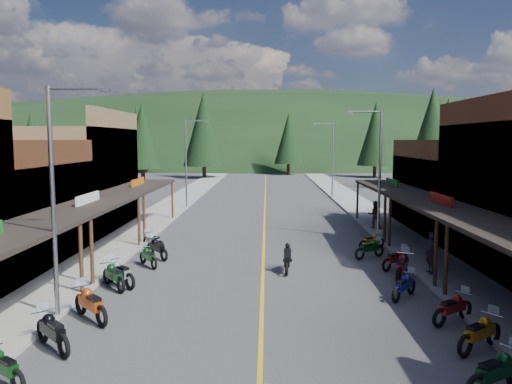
# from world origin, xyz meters

# --- Properties ---
(ground) EXTENTS (220.00, 220.00, 0.00)m
(ground) POSITION_xyz_m (0.00, 0.00, 0.00)
(ground) COLOR #38383A
(ground) RESTS_ON ground
(centerline) EXTENTS (0.15, 90.00, 0.01)m
(centerline) POSITION_xyz_m (0.00, 20.00, 0.01)
(centerline) COLOR gold
(centerline) RESTS_ON ground
(sidewalk_west) EXTENTS (3.40, 94.00, 0.15)m
(sidewalk_west) POSITION_xyz_m (-8.70, 20.00, 0.07)
(sidewalk_west) COLOR gray
(sidewalk_west) RESTS_ON ground
(sidewalk_east) EXTENTS (3.40, 94.00, 0.15)m
(sidewalk_east) POSITION_xyz_m (8.70, 20.00, 0.07)
(sidewalk_east) COLOR gray
(sidewalk_east) RESTS_ON ground
(shop_west_3) EXTENTS (10.90, 10.20, 8.20)m
(shop_west_3) POSITION_xyz_m (-13.78, 11.30, 3.52)
(shop_west_3) COLOR brown
(shop_west_3) RESTS_ON ground
(shop_east_3) EXTENTS (10.90, 10.20, 6.20)m
(shop_east_3) POSITION_xyz_m (13.75, 11.30, 2.53)
(shop_east_3) COLOR #4C2D16
(shop_east_3) RESTS_ON ground
(streetlight_0) EXTENTS (2.16, 0.18, 8.00)m
(streetlight_0) POSITION_xyz_m (-6.95, -6.00, 4.46)
(streetlight_0) COLOR gray
(streetlight_0) RESTS_ON ground
(streetlight_1) EXTENTS (2.16, 0.18, 8.00)m
(streetlight_1) POSITION_xyz_m (-6.95, 22.00, 4.46)
(streetlight_1) COLOR gray
(streetlight_1) RESTS_ON ground
(streetlight_2) EXTENTS (2.16, 0.18, 8.00)m
(streetlight_2) POSITION_xyz_m (6.95, 8.00, 4.46)
(streetlight_2) COLOR gray
(streetlight_2) RESTS_ON ground
(streetlight_3) EXTENTS (2.16, 0.18, 8.00)m
(streetlight_3) POSITION_xyz_m (6.95, 30.00, 4.46)
(streetlight_3) COLOR gray
(streetlight_3) RESTS_ON ground
(ridge_hill) EXTENTS (310.00, 140.00, 60.00)m
(ridge_hill) POSITION_xyz_m (0.00, 135.00, 0.00)
(ridge_hill) COLOR black
(ridge_hill) RESTS_ON ground
(pine_0) EXTENTS (5.04, 5.04, 11.00)m
(pine_0) POSITION_xyz_m (-40.00, 62.00, 6.48)
(pine_0) COLOR black
(pine_0) RESTS_ON ground
(pine_1) EXTENTS (5.88, 5.88, 12.50)m
(pine_1) POSITION_xyz_m (-24.00, 70.00, 7.24)
(pine_1) COLOR black
(pine_1) RESTS_ON ground
(pine_2) EXTENTS (6.72, 6.72, 14.00)m
(pine_2) POSITION_xyz_m (-10.00, 58.00, 7.99)
(pine_2) COLOR black
(pine_2) RESTS_ON ground
(pine_3) EXTENTS (5.04, 5.04, 11.00)m
(pine_3) POSITION_xyz_m (4.00, 66.00, 6.48)
(pine_3) COLOR black
(pine_3) RESTS_ON ground
(pine_4) EXTENTS (5.88, 5.88, 12.50)m
(pine_4) POSITION_xyz_m (18.00, 60.00, 7.24)
(pine_4) COLOR black
(pine_4) RESTS_ON ground
(pine_5) EXTENTS (6.72, 6.72, 14.00)m
(pine_5) POSITION_xyz_m (34.00, 72.00, 7.99)
(pine_5) COLOR black
(pine_5) RESTS_ON ground
(pine_7) EXTENTS (5.88, 5.88, 12.50)m
(pine_7) POSITION_xyz_m (-32.00, 76.00, 7.24)
(pine_7) COLOR black
(pine_7) RESTS_ON ground
(pine_8) EXTENTS (4.48, 4.48, 10.00)m
(pine_8) POSITION_xyz_m (-22.00, 40.00, 5.98)
(pine_8) COLOR black
(pine_8) RESTS_ON ground
(pine_9) EXTENTS (4.93, 4.93, 10.80)m
(pine_9) POSITION_xyz_m (24.00, 45.00, 6.38)
(pine_9) COLOR black
(pine_9) RESTS_ON ground
(pine_10) EXTENTS (5.38, 5.38, 11.60)m
(pine_10) POSITION_xyz_m (-18.00, 50.00, 6.78)
(pine_10) COLOR black
(pine_10) RESTS_ON ground
(pine_11) EXTENTS (5.82, 5.82, 12.40)m
(pine_11) POSITION_xyz_m (20.00, 38.00, 7.19)
(pine_11) COLOR black
(pine_11) RESTS_ON ground
(bike_west_3) EXTENTS (1.91, 1.56, 1.07)m
(bike_west_3) POSITION_xyz_m (-6.49, -10.73, 0.54)
(bike_west_3) COLOR #0C3C11
(bike_west_3) RESTS_ON ground
(bike_west_4) EXTENTS (2.09, 2.10, 1.27)m
(bike_west_4) POSITION_xyz_m (-6.15, -8.59, 0.64)
(bike_west_4) COLOR black
(bike_west_4) RESTS_ON ground
(bike_west_5) EXTENTS (2.17, 2.21, 1.33)m
(bike_west_5) POSITION_xyz_m (-5.87, -6.18, 0.66)
(bike_west_5) COLOR #B83E0D
(bike_west_5) RESTS_ON ground
(bike_west_6) EXTENTS (1.91, 2.14, 1.23)m
(bike_west_6) POSITION_xyz_m (-6.21, -2.48, 0.62)
(bike_west_6) COLOR #0B3B17
(bike_west_6) RESTS_ON ground
(bike_west_7) EXTENTS (2.12, 2.09, 1.28)m
(bike_west_7) POSITION_xyz_m (-6.07, -2.09, 0.64)
(bike_west_7) COLOR gray
(bike_west_7) RESTS_ON ground
(bike_west_8) EXTENTS (1.65, 1.92, 1.09)m
(bike_west_8) POSITION_xyz_m (-5.63, 1.18, 0.55)
(bike_west_8) COLOR #0B3910
(bike_west_8) RESTS_ON ground
(bike_west_9) EXTENTS (1.92, 2.11, 1.23)m
(bike_west_9) POSITION_xyz_m (-5.57, 2.87, 0.61)
(bike_west_9) COLOR black
(bike_west_9) RESTS_ON ground
(bike_west_10) EXTENTS (1.87, 1.82, 1.12)m
(bike_west_10) POSITION_xyz_m (-6.25, 4.99, 0.56)
(bike_west_10) COLOR gray
(bike_west_10) RESTS_ON ground
(bike_east_3) EXTENTS (2.25, 1.76, 1.25)m
(bike_east_3) POSITION_xyz_m (5.79, -10.91, 0.62)
(bike_east_3) COLOR #0B3818
(bike_east_3) RESTS_ON ground
(bike_east_4) EXTENTS (2.11, 1.83, 1.21)m
(bike_east_4) POSITION_xyz_m (6.46, -8.37, 0.60)
(bike_east_4) COLOR #A0680B
(bike_east_4) RESTS_ON ground
(bike_east_5) EXTENTS (2.04, 1.71, 1.15)m
(bike_east_5) POSITION_xyz_m (6.49, -6.12, 0.58)
(bike_east_5) COLOR maroon
(bike_east_5) RESTS_ON ground
(bike_east_6) EXTENTS (1.73, 1.91, 1.11)m
(bike_east_6) POSITION_xyz_m (5.57, -3.48, 0.55)
(bike_east_6) COLOR navy
(bike_east_6) RESTS_ON ground
(bike_east_7) EXTENTS (1.65, 2.37, 1.29)m
(bike_east_7) POSITION_xyz_m (6.22, -0.76, 0.65)
(bike_east_7) COLOR maroon
(bike_east_7) RESTS_ON ground
(bike_east_8) EXTENTS (1.94, 1.77, 1.13)m
(bike_east_8) POSITION_xyz_m (6.38, 0.95, 0.56)
(bike_east_8) COLOR maroon
(bike_east_8) RESTS_ON ground
(bike_east_9) EXTENTS (2.01, 1.65, 1.13)m
(bike_east_9) POSITION_xyz_m (5.58, 3.17, 0.57)
(bike_east_9) COLOR #0C3D13
(bike_east_9) RESTS_ON ground
(bike_east_10) EXTENTS (1.90, 1.54, 1.06)m
(bike_east_10) POSITION_xyz_m (6.13, 5.29, 0.53)
(bike_east_10) COLOR #C67E0E
(bike_east_10) RESTS_ON ground
(rider_on_bike) EXTENTS (0.78, 1.94, 1.45)m
(rider_on_bike) POSITION_xyz_m (1.15, 0.31, 0.58)
(rider_on_bike) COLOR black
(rider_on_bike) RESTS_ON ground
(pedestrian_east_a) EXTENTS (0.55, 0.76, 1.93)m
(pedestrian_east_a) POSITION_xyz_m (7.65, -0.24, 1.12)
(pedestrian_east_a) COLOR black
(pedestrian_east_a) RESTS_ON sidewalk_east
(pedestrian_east_b) EXTENTS (0.92, 0.53, 1.88)m
(pedestrian_east_b) POSITION_xyz_m (7.59, 11.46, 1.09)
(pedestrian_east_b) COLOR brown
(pedestrian_east_b) RESTS_ON sidewalk_east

